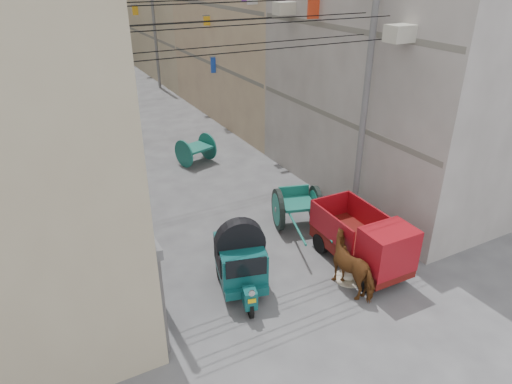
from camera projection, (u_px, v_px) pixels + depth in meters
shutters_left at (99, 180)px, 15.47m from camera, size 0.18×14.40×2.88m
signboards at (126, 58)px, 25.15m from camera, size 8.22×40.52×5.67m
utility_poles at (149, 62)px, 21.23m from camera, size 7.40×22.20×8.00m
overhead_cables at (160, 1)px, 17.93m from camera, size 7.40×22.52×1.12m
auto_rickshaw at (240, 259)px, 12.26m from camera, size 1.71×2.42×1.64m
tonga_cart at (297, 207)px, 15.36m from camera, size 2.04×3.33×1.41m
mini_truck at (368, 246)px, 12.99m from camera, size 1.50×3.23×1.80m
second_cart at (196, 149)px, 20.36m from camera, size 1.71×1.61×1.24m
feed_sack at (350, 275)px, 12.99m from camera, size 0.56×0.44×0.28m
horse at (355, 265)px, 12.38m from camera, size 1.02×1.85×1.49m
distant_car_white at (74, 96)px, 28.99m from camera, size 2.11×3.54×1.13m
distant_car_grey at (112, 63)px, 38.54m from camera, size 1.28×3.53×1.16m
distant_car_green at (72, 51)px, 43.61m from camera, size 1.82×4.25×1.22m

